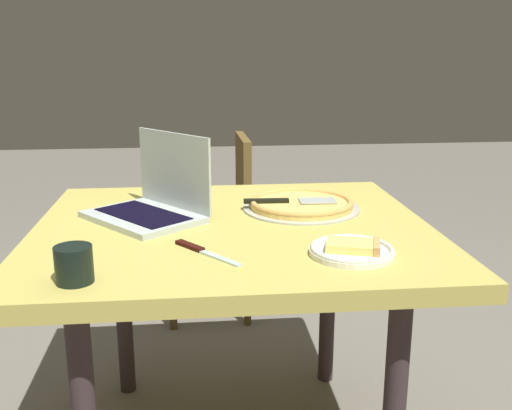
% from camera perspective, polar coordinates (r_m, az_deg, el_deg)
% --- Properties ---
extents(dining_table, '(1.13, 1.01, 0.75)m').
position_cam_1_polar(dining_table, '(1.73, -2.26, -4.42)').
color(dining_table, tan).
rests_on(dining_table, ground_plane).
extents(laptop, '(0.40, 0.41, 0.25)m').
position_cam_1_polar(laptop, '(1.78, -9.92, 0.41)').
color(laptop, '#ABB8B2').
rests_on(laptop, dining_table).
extents(pizza_plate, '(0.21, 0.21, 0.04)m').
position_cam_1_polar(pizza_plate, '(1.47, 9.35, -4.30)').
color(pizza_plate, silver).
rests_on(pizza_plate, dining_table).
extents(pizza_tray, '(0.37, 0.37, 0.03)m').
position_cam_1_polar(pizza_tray, '(1.86, 4.41, 0.09)').
color(pizza_tray, '#AAA99F').
rests_on(pizza_tray, dining_table).
extents(table_knife, '(0.16, 0.20, 0.01)m').
position_cam_1_polar(table_knife, '(1.48, -5.36, -4.41)').
color(table_knife, '#B0C5BB').
rests_on(table_knife, dining_table).
extents(drink_cup, '(0.08, 0.08, 0.08)m').
position_cam_1_polar(drink_cup, '(1.34, -17.25, -5.48)').
color(drink_cup, black).
rests_on(drink_cup, dining_table).
extents(chair_near, '(0.39, 0.39, 0.86)m').
position_cam_1_polar(chair_near, '(2.76, -3.44, -0.61)').
color(chair_near, brown).
rests_on(chair_near, ground_plane).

